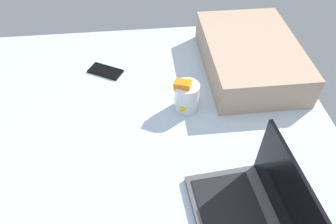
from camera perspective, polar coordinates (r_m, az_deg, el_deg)
The scene contains 5 objects.
bed_mattress at distance 105.93cm, azimuth -4.71°, elevation -16.75°, with size 180.00×140.00×18.00cm, color silver.
laptop at distance 92.45cm, azimuth 14.71°, elevation -17.33°, with size 34.79×25.66×23.00cm.
snack_cup at distance 115.58cm, azimuth 3.30°, elevation 2.93°, with size 9.99×9.62×13.16cm.
cell_phone at distance 137.46cm, azimuth -11.07°, elevation 7.15°, with size 6.80×14.00×0.80cm, color black.
pillow at distance 137.31cm, azimuth 14.38°, elevation 9.67°, with size 52.00×36.00×13.00cm, color tan.
Camera 1 is at (48.68, 3.21, 103.03)cm, focal length 34.23 mm.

